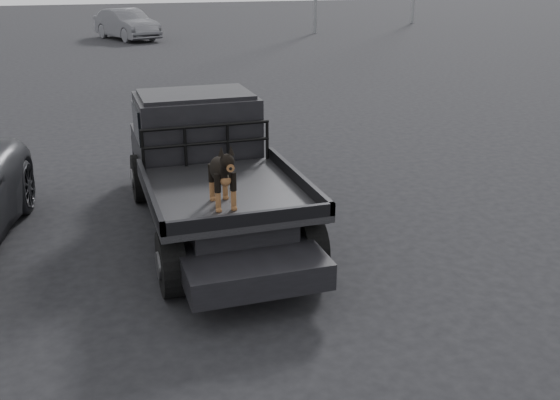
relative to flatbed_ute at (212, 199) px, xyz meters
name	(u,v)px	position (x,y,z in m)	size (l,w,h in m)	color
ground	(254,292)	(0.07, -1.95, -0.46)	(120.00, 120.00, 0.00)	black
flatbed_ute	(212,199)	(0.00, 0.00, 0.00)	(2.00, 5.40, 0.92)	black
ute_cab	(196,122)	(0.00, 0.95, 0.90)	(1.72, 1.30, 0.88)	black
headache_rack	(207,145)	(0.00, 0.20, 0.74)	(1.80, 0.08, 0.55)	black
dog	(222,175)	(-0.15, -1.43, 0.83)	(0.32, 0.60, 0.74)	black
distant_car_a	(127,24)	(0.96, 25.32, 0.29)	(1.59, 4.56, 1.50)	#525257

